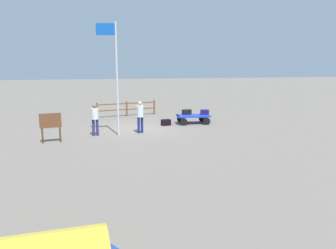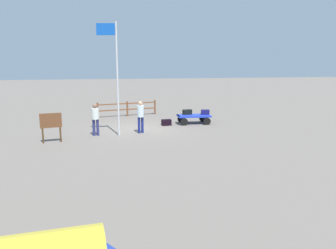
% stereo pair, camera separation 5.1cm
% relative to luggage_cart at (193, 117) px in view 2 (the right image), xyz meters
% --- Properties ---
extents(ground_plane, '(120.00, 120.00, 0.00)m').
position_rel_luggage_cart_xyz_m(ground_plane, '(3.50, 0.97, -0.41)').
color(ground_plane, '#6D645C').
extents(luggage_cart, '(2.11, 1.25, 0.55)m').
position_rel_luggage_cart_xyz_m(luggage_cart, '(0.00, 0.00, 0.00)').
color(luggage_cart, blue).
rests_on(luggage_cart, ground).
extents(suitcase_dark, '(0.62, 0.43, 0.31)m').
position_rel_luggage_cart_xyz_m(suitcase_dark, '(0.33, -0.31, 0.29)').
color(suitcase_dark, black).
rests_on(suitcase_dark, luggage_cart).
extents(suitcase_tan, '(0.57, 0.40, 0.31)m').
position_rel_luggage_cart_xyz_m(suitcase_tan, '(-0.78, -0.04, 0.29)').
color(suitcase_tan, '#191850').
rests_on(suitcase_tan, luggage_cart).
extents(suitcase_olive, '(0.61, 0.44, 0.37)m').
position_rel_luggage_cart_xyz_m(suitcase_olive, '(1.80, 0.24, -0.23)').
color(suitcase_olive, black).
rests_on(suitcase_olive, ground).
extents(worker_lead, '(0.38, 0.38, 1.71)m').
position_rel_luggage_cart_xyz_m(worker_lead, '(5.99, 2.26, 0.61)').
color(worker_lead, navy).
rests_on(worker_lead, ground).
extents(worker_trailing, '(0.45, 0.45, 1.75)m').
position_rel_luggage_cart_xyz_m(worker_trailing, '(3.59, 2.08, 0.62)').
color(worker_trailing, navy).
rests_on(worker_trailing, ground).
extents(flagpole, '(1.02, 0.22, 5.82)m').
position_rel_luggage_cart_xyz_m(flagpole, '(4.90, 2.41, 3.04)').
color(flagpole, silver).
rests_on(flagpole, ground).
extents(signboard, '(0.99, 0.22, 1.44)m').
position_rel_luggage_cart_xyz_m(signboard, '(8.04, 3.36, 0.54)').
color(signboard, '#4C3319').
rests_on(signboard, ground).
extents(wooden_fence, '(4.30, 0.97, 1.08)m').
position_rel_luggage_cart_xyz_m(wooden_fence, '(3.89, -3.76, 0.21)').
color(wooden_fence, brown).
rests_on(wooden_fence, ground).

